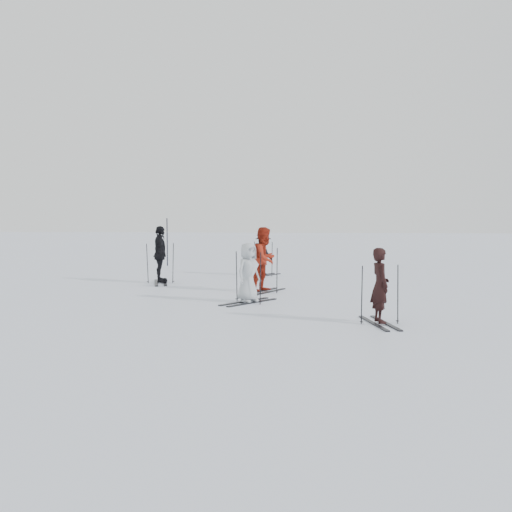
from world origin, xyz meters
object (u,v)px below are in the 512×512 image
Objects in this scene: piste_marker at (167,242)px; skier_uphill_left at (160,255)px; skier_grey at (248,273)px; skier_uphill_far at (263,255)px; skier_near_dark at (380,287)px; skier_red at (265,260)px.

skier_uphill_left is at bearing -76.38° from piste_marker.
skier_uphill_far is at bearing 37.90° from skier_grey.
skier_uphill_far reaches higher than skier_near_dark.
skier_grey is 0.71× the size of piste_marker.
skier_red is 0.88× the size of piste_marker.
skier_uphill_left is (-3.62, 1.78, -0.00)m from skier_red.
skier_uphill_left is at bearing 31.16° from skier_near_dark.
skier_uphill_left is 4.14m from skier_uphill_far.
skier_grey is at bearing -146.90° from skier_uphill_far.
skier_red reaches higher than skier_uphill_far.
skier_uphill_left reaches higher than skier_uphill_far.
skier_grey is at bearing -160.32° from skier_red.
skier_grey is 0.81× the size of skier_uphill_left.
skier_red reaches higher than skier_near_dark.
skier_red is (-2.82, 4.58, 0.16)m from skier_near_dark.
skier_grey is 0.98× the size of skier_uphill_far.
skier_near_dark is 15.12m from piste_marker.
piste_marker is (-1.56, 6.45, 0.13)m from skier_uphill_left.
piste_marker is at bearing -3.37° from skier_uphill_left.
skier_near_dark is 0.72× the size of piste_marker.
skier_uphill_far is at bearing -38.47° from piste_marker.
skier_near_dark is 3.95m from skier_grey.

